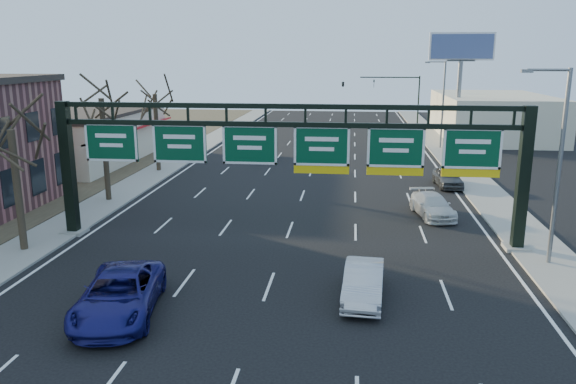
# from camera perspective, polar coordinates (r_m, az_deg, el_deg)

# --- Properties ---
(ground) EXTENTS (160.00, 160.00, 0.00)m
(ground) POSITION_cam_1_polar(r_m,az_deg,el_deg) (22.28, -2.72, -11.55)
(ground) COLOR black
(ground) RESTS_ON ground
(sidewalk_left) EXTENTS (3.00, 120.00, 0.12)m
(sidewalk_left) POSITION_cam_1_polar(r_m,az_deg,el_deg) (44.04, -15.11, 0.82)
(sidewalk_left) COLOR gray
(sidewalk_left) RESTS_ON ground
(sidewalk_right) EXTENTS (3.00, 120.00, 0.12)m
(sidewalk_right) POSITION_cam_1_polar(r_m,az_deg,el_deg) (42.07, 19.37, -0.08)
(sidewalk_right) COLOR gray
(sidewalk_right) RESTS_ON ground
(lane_markings) EXTENTS (21.60, 120.00, 0.01)m
(lane_markings) POSITION_cam_1_polar(r_m,az_deg,el_deg) (41.14, 1.72, 0.33)
(lane_markings) COLOR white
(lane_markings) RESTS_ON ground
(sign_gantry) EXTENTS (24.60, 1.20, 7.20)m
(sign_gantry) POSITION_cam_1_polar(r_m,az_deg,el_deg) (28.49, 0.06, 3.84)
(sign_gantry) COLOR black
(sign_gantry) RESTS_ON ground
(cream_strip) EXTENTS (10.90, 18.40, 4.70)m
(cream_strip) POSITION_cam_1_polar(r_m,az_deg,el_deg) (55.28, -20.29, 5.41)
(cream_strip) COLOR beige
(cream_strip) RESTS_ON ground
(building_right_distant) EXTENTS (12.00, 20.00, 5.00)m
(building_right_distant) POSITION_cam_1_polar(r_m,az_deg,el_deg) (72.19, 20.02, 7.29)
(building_right_distant) COLOR beige
(building_right_distant) RESTS_ON ground
(tree_gantry) EXTENTS (3.60, 3.60, 8.48)m
(tree_gantry) POSITION_cam_1_polar(r_m,az_deg,el_deg) (29.75, -26.57, 7.66)
(tree_gantry) COLOR black
(tree_gantry) RESTS_ON sidewalk_left
(tree_mid) EXTENTS (3.60, 3.60, 9.24)m
(tree_mid) POSITION_cam_1_polar(r_m,az_deg,el_deg) (38.47, -18.58, 10.53)
(tree_mid) COLOR black
(tree_mid) RESTS_ON sidewalk_left
(tree_far) EXTENTS (3.60, 3.60, 8.86)m
(tree_far) POSITION_cam_1_polar(r_m,az_deg,el_deg) (47.74, -13.46, 10.89)
(tree_far) COLOR black
(tree_far) RESTS_ON sidewalk_left
(streetlight_near) EXTENTS (2.15, 0.22, 9.00)m
(streetlight_near) POSITION_cam_1_polar(r_m,az_deg,el_deg) (27.81, 25.68, 3.19)
(streetlight_near) COLOR slate
(streetlight_near) RESTS_ON sidewalk_right
(streetlight_far) EXTENTS (2.15, 0.22, 9.00)m
(streetlight_far) POSITION_cam_1_polar(r_m,az_deg,el_deg) (60.75, 15.36, 9.02)
(streetlight_far) COLOR slate
(streetlight_far) RESTS_ON sidewalk_right
(billboard_right) EXTENTS (7.00, 0.50, 12.00)m
(billboard_right) POSITION_cam_1_polar(r_m,az_deg,el_deg) (65.92, 17.16, 12.70)
(billboard_right) COLOR slate
(billboard_right) RESTS_ON ground
(traffic_signal_mast) EXTENTS (10.16, 0.54, 7.00)m
(traffic_signal_mast) POSITION_cam_1_polar(r_m,az_deg,el_deg) (75.03, 8.47, 10.46)
(traffic_signal_mast) COLOR black
(traffic_signal_mast) RESTS_ON ground
(car_blue_suv) EXTENTS (3.67, 6.25, 1.63)m
(car_blue_suv) POSITION_cam_1_polar(r_m,az_deg,el_deg) (22.21, -16.77, -9.94)
(car_blue_suv) COLOR navy
(car_blue_suv) RESTS_ON ground
(car_silver_sedan) EXTENTS (1.79, 4.44, 1.43)m
(car_silver_sedan) POSITION_cam_1_polar(r_m,az_deg,el_deg) (22.81, 7.67, -9.09)
(car_silver_sedan) COLOR #B2B2B7
(car_silver_sedan) RESTS_ON ground
(car_white_wagon) EXTENTS (2.71, 4.87, 1.33)m
(car_white_wagon) POSITION_cam_1_polar(r_m,az_deg,el_deg) (35.10, 14.46, -1.34)
(car_white_wagon) COLOR silver
(car_white_wagon) RESTS_ON ground
(car_grey_far) EXTENTS (1.99, 4.33, 1.44)m
(car_grey_far) POSITION_cam_1_polar(r_m,az_deg,el_deg) (43.38, 15.92, 1.47)
(car_grey_far) COLOR #3F4244
(car_grey_far) RESTS_ON ground
(car_silver_distant) EXTENTS (1.68, 4.64, 1.52)m
(car_silver_distant) POSITION_cam_1_polar(r_m,az_deg,el_deg) (53.05, -2.72, 4.17)
(car_silver_distant) COLOR #A4A3A7
(car_silver_distant) RESTS_ON ground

